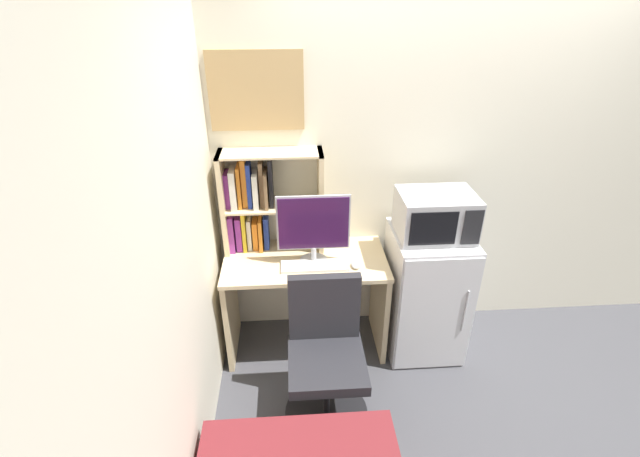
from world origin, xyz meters
TOP-DOWN VIEW (x-y plane):
  - wall_back at (0.40, 0.02)m, footprint 6.40×0.04m
  - wall_left at (-1.62, -1.60)m, footprint 0.04×4.40m
  - desk at (-0.99, -0.28)m, footprint 1.11×0.57m
  - hutch_bookshelf at (-1.30, -0.10)m, footprint 0.68×0.22m
  - monitor at (-0.94, -0.32)m, footprint 0.48×0.19m
  - keyboard at (-0.93, -0.39)m, footprint 0.44×0.14m
  - computer_mouse at (-0.66, -0.40)m, footprint 0.06×0.09m
  - mini_fridge at (-0.14, -0.33)m, footprint 0.52×0.57m
  - microwave at (-0.14, -0.33)m, footprint 0.49×0.37m
  - desk_chair at (-0.90, -0.88)m, footprint 0.52×0.52m
  - wall_corkboard at (-1.27, -0.01)m, footprint 0.59×0.02m

SIDE VIEW (x-z plane):
  - desk_chair at x=-0.90m, z-range -0.07..0.86m
  - mini_fridge at x=-0.14m, z-range 0.00..0.94m
  - desk at x=-0.99m, z-range 0.14..0.89m
  - keyboard at x=-0.93m, z-range 0.76..0.78m
  - computer_mouse at x=-0.66m, z-range 0.76..0.79m
  - monitor at x=-0.94m, z-range 0.78..1.27m
  - microwave at x=-0.14m, z-range 0.94..1.23m
  - hutch_bookshelf at x=-1.30m, z-range 0.76..1.47m
  - wall_back at x=0.40m, z-range 0.00..2.60m
  - wall_left at x=-1.62m, z-range 0.00..2.60m
  - wall_corkboard at x=-1.27m, z-range 1.58..2.07m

